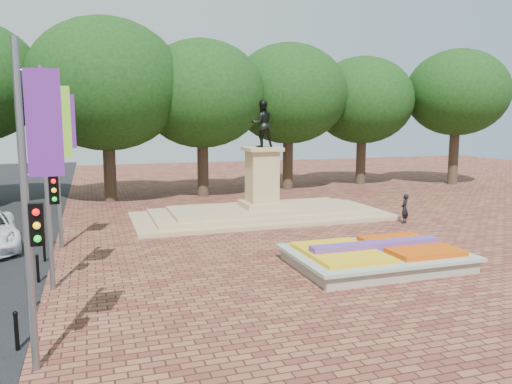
# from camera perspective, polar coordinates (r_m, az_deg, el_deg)

# --- Properties ---
(ground) EXTENTS (90.00, 90.00, 0.00)m
(ground) POSITION_cam_1_polar(r_m,az_deg,el_deg) (20.46, 8.09, -7.05)
(ground) COLOR brown
(ground) RESTS_ON ground
(flower_bed) EXTENTS (6.30, 4.30, 0.91)m
(flower_bed) POSITION_cam_1_polar(r_m,az_deg,el_deg) (19.17, 13.58, -7.08)
(flower_bed) COLOR gray
(flower_bed) RESTS_ON ground
(monument) EXTENTS (14.00, 6.00, 6.40)m
(monument) POSITION_cam_1_polar(r_m,az_deg,el_deg) (27.49, 0.68, -1.14)
(monument) COLOR tan
(monument) RESTS_ON ground
(tree_row_back) EXTENTS (44.80, 8.80, 10.43)m
(tree_row_back) POSITION_cam_1_polar(r_m,az_deg,el_deg) (37.37, -0.97, 10.25)
(tree_row_back) COLOR #32261B
(tree_row_back) RESTS_ON ground
(banner_poles) EXTENTS (0.88, 11.17, 7.00)m
(banner_poles) POSITION_cam_1_polar(r_m,az_deg,el_deg) (16.43, -22.52, 2.41)
(banner_poles) COLOR slate
(banner_poles) RESTS_ON ground
(bollard_row) EXTENTS (0.12, 13.12, 0.98)m
(bollard_row) POSITION_cam_1_polar(r_m,az_deg,el_deg) (16.93, -24.07, -9.10)
(bollard_row) COLOR black
(bollard_row) RESTS_ON ground
(pedestrian) EXTENTS (0.67, 0.63, 1.54)m
(pedestrian) POSITION_cam_1_polar(r_m,az_deg,el_deg) (27.19, 16.62, -1.84)
(pedestrian) COLOR black
(pedestrian) RESTS_ON ground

